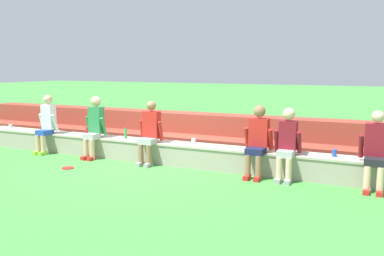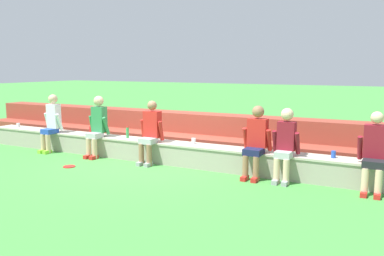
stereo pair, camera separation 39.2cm
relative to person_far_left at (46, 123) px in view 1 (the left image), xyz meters
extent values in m
plane|color=#428E3D|center=(2.80, 0.02, -0.74)|extent=(80.00, 80.00, 0.00)
cube|color=#A8A08E|center=(2.80, 0.26, -0.51)|extent=(9.78, 0.47, 0.46)
cube|color=#BCB39F|center=(2.80, 0.26, -0.29)|extent=(9.82, 0.51, 0.04)
cube|color=brown|center=(2.80, 1.11, -0.50)|extent=(12.52, 0.62, 0.47)
cube|color=brown|center=(2.80, 1.73, -0.26)|extent=(12.52, 0.62, 0.94)
cylinder|color=#DBAD89|center=(-0.08, -0.22, -0.51)|extent=(0.11, 0.11, 0.46)
cylinder|color=#DBAD89|center=(0.08, -0.22, -0.51)|extent=(0.11, 0.11, 0.46)
cube|color=#8CD833|center=(-0.08, -0.26, -0.70)|extent=(0.10, 0.22, 0.08)
cube|color=#8CD833|center=(0.08, -0.26, -0.70)|extent=(0.10, 0.22, 0.08)
cube|color=#2347B2|center=(0.00, -0.07, -0.22)|extent=(0.27, 0.35, 0.12)
cube|color=white|center=(0.00, 0.08, 0.13)|extent=(0.30, 0.20, 0.59)
sphere|color=#DBAD89|center=(0.00, 0.08, 0.56)|extent=(0.22, 0.22, 0.22)
cylinder|color=white|center=(-0.20, 0.06, 0.00)|extent=(0.08, 0.18, 0.43)
cylinder|color=white|center=(0.20, 0.06, 0.00)|extent=(0.08, 0.22, 0.42)
cylinder|color=#DBAD89|center=(1.31, -0.17, -0.51)|extent=(0.11, 0.11, 0.46)
cylinder|color=#DBAD89|center=(1.48, -0.17, -0.51)|extent=(0.11, 0.11, 0.46)
cube|color=red|center=(1.31, -0.21, -0.70)|extent=(0.10, 0.22, 0.08)
cube|color=red|center=(1.48, -0.21, -0.70)|extent=(0.10, 0.22, 0.08)
cube|color=#B2B2B7|center=(1.39, -0.05, -0.22)|extent=(0.29, 0.30, 0.12)
cube|color=#2D7F47|center=(1.39, 0.13, 0.13)|extent=(0.32, 0.20, 0.59)
sphere|color=#DBAD89|center=(1.39, 0.13, 0.56)|extent=(0.23, 0.23, 0.23)
cylinder|color=#2D7F47|center=(1.18, 0.11, 0.00)|extent=(0.08, 0.16, 0.43)
cylinder|color=#2D7F47|center=(1.60, 0.11, 0.00)|extent=(0.08, 0.23, 0.42)
cylinder|color=#996B4C|center=(2.76, -0.16, -0.51)|extent=(0.11, 0.11, 0.46)
cylinder|color=#996B4C|center=(2.95, -0.16, -0.51)|extent=(0.11, 0.11, 0.46)
cube|color=#99999E|center=(2.76, -0.20, -0.70)|extent=(0.10, 0.22, 0.08)
cube|color=#99999E|center=(2.95, -0.20, -0.70)|extent=(0.10, 0.22, 0.08)
cube|color=#B2B2B7|center=(2.85, -0.04, -0.22)|extent=(0.32, 0.30, 0.12)
cube|color=red|center=(2.85, 0.13, 0.12)|extent=(0.36, 0.20, 0.56)
sphere|color=#996B4C|center=(2.85, 0.13, 0.52)|extent=(0.20, 0.20, 0.20)
cylinder|color=red|center=(2.62, 0.11, -0.01)|extent=(0.08, 0.14, 0.43)
cylinder|color=red|center=(3.08, 0.11, -0.01)|extent=(0.08, 0.18, 0.43)
cylinder|color=#996B4C|center=(5.11, -0.22, -0.51)|extent=(0.11, 0.11, 0.46)
cylinder|color=#996B4C|center=(5.31, -0.22, -0.51)|extent=(0.11, 0.11, 0.46)
cube|color=red|center=(5.11, -0.26, -0.70)|extent=(0.10, 0.22, 0.08)
cube|color=red|center=(5.31, -0.26, -0.70)|extent=(0.10, 0.22, 0.08)
cube|color=#191E47|center=(5.21, -0.07, -0.22)|extent=(0.33, 0.36, 0.12)
cube|color=red|center=(5.21, 0.13, 0.10)|extent=(0.36, 0.20, 0.54)
sphere|color=#996B4C|center=(5.21, 0.13, 0.51)|extent=(0.23, 0.23, 0.23)
cylinder|color=red|center=(4.98, 0.11, -0.02)|extent=(0.08, 0.21, 0.42)
cylinder|color=red|center=(5.45, 0.11, -0.02)|extent=(0.08, 0.21, 0.42)
cylinder|color=beige|center=(5.69, -0.19, -0.51)|extent=(0.11, 0.11, 0.46)
cylinder|color=beige|center=(5.86, -0.19, -0.51)|extent=(0.11, 0.11, 0.46)
cube|color=#99999E|center=(5.69, -0.23, -0.70)|extent=(0.10, 0.22, 0.08)
cube|color=#99999E|center=(5.86, -0.23, -0.70)|extent=(0.10, 0.22, 0.08)
cube|color=#B2B2B7|center=(5.77, -0.06, -0.22)|extent=(0.28, 0.33, 0.12)
cube|color=maroon|center=(5.77, 0.09, 0.10)|extent=(0.31, 0.20, 0.52)
sphere|color=beige|center=(5.77, 0.09, 0.49)|extent=(0.23, 0.23, 0.23)
cylinder|color=maroon|center=(5.57, 0.07, -0.02)|extent=(0.08, 0.20, 0.42)
cylinder|color=maroon|center=(5.98, 0.07, -0.02)|extent=(0.08, 0.22, 0.42)
cylinder|color=beige|center=(7.15, -0.22, -0.51)|extent=(0.11, 0.11, 0.46)
cylinder|color=beige|center=(7.35, -0.22, -0.51)|extent=(0.11, 0.11, 0.46)
cube|color=red|center=(7.15, -0.26, -0.70)|extent=(0.10, 0.22, 0.08)
cube|color=red|center=(7.35, -0.26, -0.70)|extent=(0.10, 0.22, 0.08)
cube|color=black|center=(7.25, -0.07, -0.22)|extent=(0.33, 0.35, 0.12)
cube|color=maroon|center=(7.25, 0.13, 0.11)|extent=(0.36, 0.20, 0.55)
sphere|color=beige|center=(7.25, 0.13, 0.51)|extent=(0.20, 0.20, 0.20)
cylinder|color=maroon|center=(7.02, 0.11, -0.01)|extent=(0.08, 0.21, 0.42)
cylinder|color=red|center=(1.00, 0.28, -0.18)|extent=(0.08, 0.08, 0.18)
cylinder|color=red|center=(1.00, 0.28, -0.08)|extent=(0.05, 0.05, 0.02)
cylinder|color=green|center=(2.10, 0.24, -0.15)|extent=(0.06, 0.06, 0.24)
cylinder|color=red|center=(2.10, 0.24, -0.02)|extent=(0.04, 0.04, 0.02)
cylinder|color=white|center=(3.76, 0.31, -0.21)|extent=(0.09, 0.09, 0.12)
cylinder|color=white|center=(-1.51, 0.25, -0.22)|extent=(0.09, 0.09, 0.11)
cylinder|color=blue|center=(6.57, 0.29, -0.21)|extent=(0.08, 0.08, 0.13)
cylinder|color=red|center=(1.51, -1.01, -0.73)|extent=(0.25, 0.25, 0.02)
camera|label=1|loc=(7.28, -7.35, 1.34)|focal=38.21mm
camera|label=2|loc=(7.64, -7.18, 1.34)|focal=38.21mm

